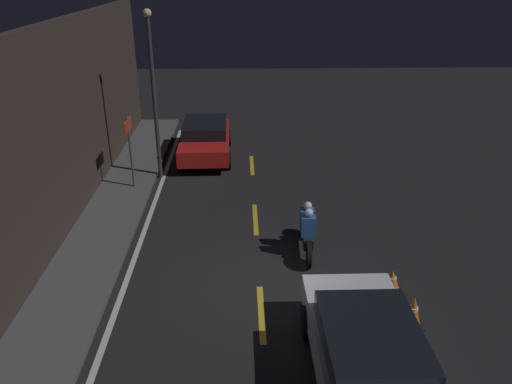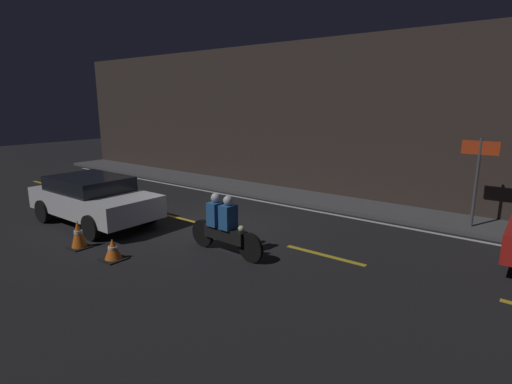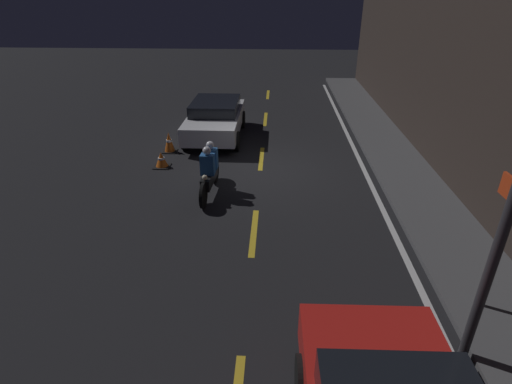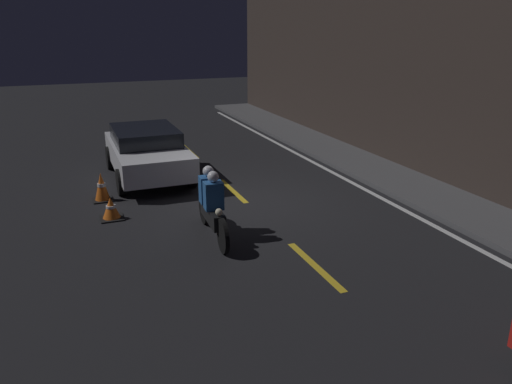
{
  "view_description": "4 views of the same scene",
  "coord_description": "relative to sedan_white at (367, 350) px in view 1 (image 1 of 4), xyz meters",
  "views": [
    {
      "loc": [
        -9.87,
        0.39,
        6.94
      ],
      "look_at": [
        2.67,
        0.01,
        1.27
      ],
      "focal_mm": 35.0,
      "sensor_mm": 36.0,
      "label": 1
    },
    {
      "loc": [
        7.5,
        -7.83,
        3.46
      ],
      "look_at": [
        1.38,
        0.16,
        1.18
      ],
      "focal_mm": 28.0,
      "sensor_mm": 36.0,
      "label": 2
    },
    {
      "loc": [
        11.28,
        0.44,
        5.0
      ],
      "look_at": [
        3.32,
        0.04,
        0.94
      ],
      "focal_mm": 28.0,
      "sensor_mm": 36.0,
      "label": 3
    },
    {
      "loc": [
        10.52,
        -3.88,
        4.07
      ],
      "look_at": [
        2.05,
        -0.56,
        0.99
      ],
      "focal_mm": 35.0,
      "sensor_mm": 36.0,
      "label": 4
    }
  ],
  "objects": [
    {
      "name": "lane_dash_e",
      "position": [
        11.05,
        1.79,
        -0.74
      ],
      "size": [
        2.0,
        0.14,
        0.01
      ],
      "color": "gold",
      "rests_on": "ground"
    },
    {
      "name": "ground_plane",
      "position": [
        3.05,
        1.79,
        -0.75
      ],
      "size": [
        56.0,
        56.0,
        0.0
      ],
      "primitive_type": "plane",
      "color": "black"
    },
    {
      "name": "motorcycle",
      "position": [
        4.6,
        0.49,
        -0.09
      ],
      "size": [
        2.21,
        0.39,
        1.4
      ],
      "rotation": [
        0.0,
        0.0,
        -0.05
      ],
      "color": "black",
      "rests_on": "ground"
    },
    {
      "name": "lane_dash_c",
      "position": [
        2.05,
        1.79,
        -0.74
      ],
      "size": [
        2.0,
        0.14,
        0.01
      ],
      "color": "gold",
      "rests_on": "ground"
    },
    {
      "name": "traffic_cone_near",
      "position": [
        1.59,
        -1.38,
        -0.41
      ],
      "size": [
        0.46,
        0.46,
        0.7
      ],
      "color": "black",
      "rests_on": "ground"
    },
    {
      "name": "taxi_red",
      "position": [
        12.11,
        3.61,
        0.02
      ],
      "size": [
        4.39,
        2.06,
        1.39
      ],
      "rotation": [
        0.0,
        0.0,
        3.16
      ],
      "color": "red",
      "rests_on": "ground"
    },
    {
      "name": "traffic_cone_mid",
      "position": [
        2.9,
        -1.31,
        -0.51
      ],
      "size": [
        0.49,
        0.49,
        0.49
      ],
      "color": "black",
      "rests_on": "ground"
    },
    {
      "name": "building_front",
      "position": [
        3.05,
        7.21,
        2.08
      ],
      "size": [
        28.0,
        0.3,
        5.65
      ],
      "color": "#382D28",
      "rests_on": "ground"
    },
    {
      "name": "raised_curb",
      "position": [
        3.05,
        6.16,
        -0.68
      ],
      "size": [
        28.0,
        1.79,
        0.13
      ],
      "color": "#4C4C4F",
      "rests_on": "ground"
    },
    {
      "name": "street_lamp",
      "position": [
        9.95,
        5.12,
        2.49
      ],
      "size": [
        0.28,
        0.28,
        5.76
      ],
      "color": "#333338",
      "rests_on": "ground"
    },
    {
      "name": "shop_sign",
      "position": [
        8.87,
        5.85,
        1.07
      ],
      "size": [
        0.9,
        0.08,
        2.4
      ],
      "color": "#4C4C51",
      "rests_on": "raised_curb"
    },
    {
      "name": "lane_dash_d",
      "position": [
        6.55,
        1.79,
        -0.74
      ],
      "size": [
        2.0,
        0.14,
        0.01
      ],
      "color": "gold",
      "rests_on": "ground"
    },
    {
      "name": "lane_solid_kerb",
      "position": [
        3.05,
        5.02,
        -0.74
      ],
      "size": [
        25.2,
        0.14,
        0.01
      ],
      "color": "silver",
      "rests_on": "ground"
    },
    {
      "name": "sedan_white",
      "position": [
        0.0,
        0.0,
        0.0
      ],
      "size": [
        4.12,
        1.99,
        1.36
      ],
      "rotation": [
        0.0,
        0.0,
        0.0
      ],
      "color": "silver",
      "rests_on": "ground"
    }
  ]
}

